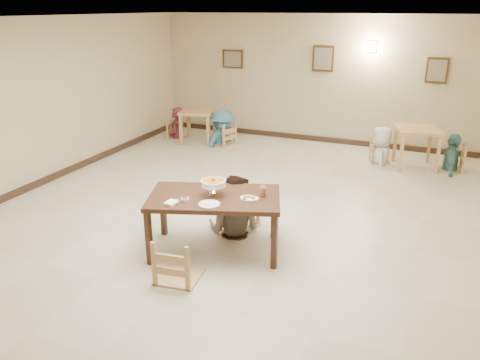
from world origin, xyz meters
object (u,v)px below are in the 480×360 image
at_px(chair_far, 239,197).
at_px(bg_chair_lr, 222,123).
at_px(bg_table_right, 418,135).
at_px(bg_chair_rl, 382,142).
at_px(curry_warmer, 213,183).
at_px(bg_table_left, 198,116).
at_px(bg_diner_c, 383,127).
at_px(main_table, 214,201).
at_px(main_diner, 234,176).
at_px(bg_chair_rr, 453,147).
at_px(bg_diner_d, 455,134).
at_px(chair_near, 177,239).
at_px(bg_diner_a, 175,107).
at_px(bg_diner_b, 222,109).
at_px(drink_glass, 263,191).
at_px(bg_chair_ll, 176,122).

xyz_separation_m(chair_far, bg_chair_lr, (-2.12, 4.01, 0.02)).
distance_m(bg_table_right, bg_chair_rl, 0.73).
bearing_deg(curry_warmer, bg_table_left, 119.67).
distance_m(bg_table_left, bg_diner_c, 4.34).
bearing_deg(bg_table_right, curry_warmer, -115.74).
relative_size(curry_warmer, bg_chair_rl, 0.40).
distance_m(main_table, chair_far, 0.79).
bearing_deg(bg_table_left, curry_warmer, -60.33).
distance_m(main_diner, bg_chair_rl, 4.52).
bearing_deg(bg_chair_rr, bg_table_left, -93.57).
distance_m(curry_warmer, bg_diner_d, 5.70).
height_order(chair_near, bg_diner_a, bg_diner_a).
distance_m(curry_warmer, bg_chair_lr, 5.21).
bearing_deg(bg_chair_lr, bg_diner_d, 108.44).
bearing_deg(bg_table_left, bg_diner_b, -1.30).
distance_m(drink_glass, bg_chair_lr, 5.28).
bearing_deg(bg_chair_rl, main_diner, 143.63).
bearing_deg(main_table, drink_glass, 2.96).
height_order(drink_glass, bg_diner_d, bg_diner_d).
distance_m(bg_table_left, bg_chair_rl, 4.35).
height_order(bg_chair_rr, bg_diner_c, bg_diner_c).
height_order(bg_table_left, bg_chair_ll, bg_chair_ll).
xyz_separation_m(chair_near, bg_chair_lr, (-1.97, 5.58, -0.01)).
xyz_separation_m(chair_near, bg_chair_rl, (1.71, 5.65, -0.09)).
height_order(chair_near, bg_chair_lr, chair_near).
height_order(curry_warmer, bg_table_left, curry_warmer).
height_order(curry_warmer, bg_table_right, curry_warmer).
bearing_deg(curry_warmer, bg_table_right, 64.26).
bearing_deg(bg_chair_rr, drink_glass, -31.59).
height_order(curry_warmer, bg_chair_ll, curry_warmer).
distance_m(main_table, bg_diner_b, 5.21).
bearing_deg(chair_near, chair_far, -102.30).
bearing_deg(chair_near, bg_chair_rl, -113.65).
bearing_deg(drink_glass, bg_chair_rl, 77.66).
xyz_separation_m(chair_near, bg_diner_d, (3.10, 5.65, 0.23)).
bearing_deg(bg_chair_rr, chair_near, -32.87).
bearing_deg(bg_chair_ll, bg_diner_c, -105.27).
xyz_separation_m(curry_warmer, bg_chair_rl, (1.62, 4.84, -0.53)).
distance_m(bg_diner_a, bg_diner_c, 5.00).
relative_size(bg_chair_rr, bg_diner_a, 0.64).
bearing_deg(main_table, bg_diner_b, 94.54).
xyz_separation_m(bg_diner_b, bg_diner_d, (5.07, 0.07, -0.09)).
bearing_deg(bg_table_right, bg_diner_d, 3.08).
bearing_deg(main_diner, bg_chair_rl, -112.68).
bearing_deg(bg_diner_c, bg_chair_ll, -101.97).
distance_m(bg_chair_rl, bg_diner_d, 1.42).
bearing_deg(bg_chair_rl, bg_diner_b, 75.56).
distance_m(bg_chair_lr, bg_diner_c, 3.69).
bearing_deg(bg_diner_c, main_table, -30.12).
bearing_deg(bg_diner_c, chair_near, -28.69).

